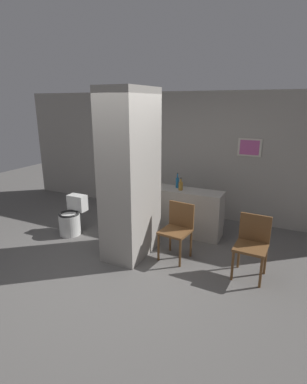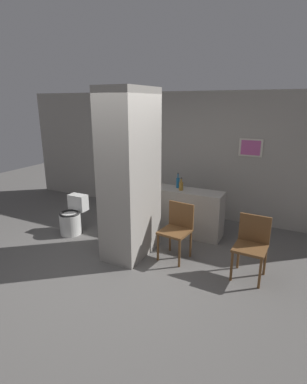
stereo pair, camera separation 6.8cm
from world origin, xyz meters
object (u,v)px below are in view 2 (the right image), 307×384
Objects in this scene: bicycle at (134,206)px; bottle_tall at (178,182)px; chair_by_doorway at (252,243)px; chair_near_pillar at (177,228)px; toilet at (72,218)px.

bottle_tall is at bearing -2.20° from bicycle.
bicycle is at bearing 159.92° from chair_by_doorway.
chair_by_doorway is at bearing 4.33° from chair_near_pillar.
bottle_tall is (-1.52, 1.00, 0.46)m from chair_by_doorway.
toilet is 0.79× the size of chair_by_doorway.
toilet is 1.27m from bicycle.
chair_near_pillar is 1.00× the size of chair_by_doorway.
bicycle is (0.75, 1.02, 0.03)m from toilet.
chair_by_doorway is at bearing -0.23° from toilet.
chair_near_pillar is at bearing 0.69° from toilet.
chair_by_doorway is (1.13, -0.04, 0.00)m from chair_near_pillar.
toilet is at bearing -177.82° from chair_by_doorway.
bicycle is 5.23× the size of bottle_tall.
chair_near_pillar is 1.13m from chair_by_doorway.
bottle_tall reaches higher than chair_near_pillar.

